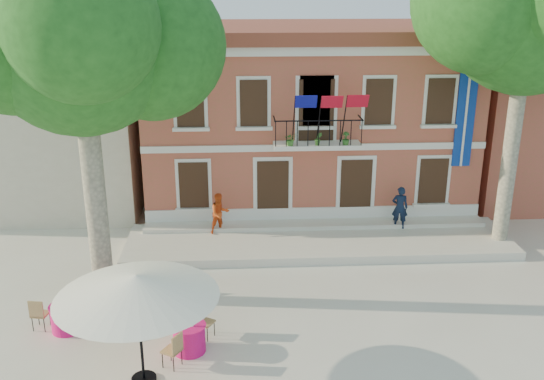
{
  "coord_description": "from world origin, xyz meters",
  "views": [
    {
      "loc": [
        -0.86,
        -15.87,
        9.13
      ],
      "look_at": [
        0.23,
        3.5,
        2.49
      ],
      "focal_mm": 40.0,
      "sensor_mm": 36.0,
      "label": 1
    }
  ],
  "objects_px": {
    "patio_umbrella": "(137,286)",
    "cafe_table_1": "(189,337)",
    "pedestrian_navy": "(400,207)",
    "plane_tree_west": "(79,40)",
    "plane_tree_east": "(530,7)",
    "cafe_table_0": "(66,317)",
    "cafe_table_3": "(118,286)",
    "pedestrian_orange": "(220,213)"
  },
  "relations": [
    {
      "from": "patio_umbrella",
      "to": "cafe_table_3",
      "type": "bearing_deg",
      "value": 107.99
    },
    {
      "from": "cafe_table_0",
      "to": "pedestrian_orange",
      "type": "bearing_deg",
      "value": 55.81
    },
    {
      "from": "patio_umbrella",
      "to": "cafe_table_1",
      "type": "bearing_deg",
      "value": 49.12
    },
    {
      "from": "patio_umbrella",
      "to": "pedestrian_navy",
      "type": "height_order",
      "value": "patio_umbrella"
    },
    {
      "from": "patio_umbrella",
      "to": "pedestrian_navy",
      "type": "bearing_deg",
      "value": 45.22
    },
    {
      "from": "patio_umbrella",
      "to": "cafe_table_1",
      "type": "distance_m",
      "value": 2.64
    },
    {
      "from": "plane_tree_east",
      "to": "cafe_table_1",
      "type": "height_order",
      "value": "plane_tree_east"
    },
    {
      "from": "plane_tree_west",
      "to": "patio_umbrella",
      "type": "height_order",
      "value": "plane_tree_west"
    },
    {
      "from": "pedestrian_navy",
      "to": "plane_tree_east",
      "type": "bearing_deg",
      "value": 172.1
    },
    {
      "from": "cafe_table_0",
      "to": "cafe_table_1",
      "type": "xyz_separation_m",
      "value": [
        3.46,
        -1.2,
        0.0
      ]
    },
    {
      "from": "plane_tree_east",
      "to": "cafe_table_3",
      "type": "distance_m",
      "value": 15.74
    },
    {
      "from": "cafe_table_1",
      "to": "cafe_table_3",
      "type": "bearing_deg",
      "value": 128.86
    },
    {
      "from": "pedestrian_navy",
      "to": "cafe_table_0",
      "type": "distance_m",
      "value": 12.48
    },
    {
      "from": "patio_umbrella",
      "to": "pedestrian_orange",
      "type": "relative_size",
      "value": 2.48
    },
    {
      "from": "cafe_table_3",
      "to": "pedestrian_navy",
      "type": "bearing_deg",
      "value": 24.19
    },
    {
      "from": "pedestrian_navy",
      "to": "patio_umbrella",
      "type": "bearing_deg",
      "value": 56.31
    },
    {
      "from": "patio_umbrella",
      "to": "cafe_table_3",
      "type": "xyz_separation_m",
      "value": [
        -1.33,
        4.11,
        -2.12
      ]
    },
    {
      "from": "patio_umbrella",
      "to": "cafe_table_0",
      "type": "xyz_separation_m",
      "value": [
        -2.44,
        2.38,
        -2.13
      ]
    },
    {
      "from": "plane_tree_west",
      "to": "plane_tree_east",
      "type": "xyz_separation_m",
      "value": [
        13.64,
        3.1,
        0.69
      ]
    },
    {
      "from": "pedestrian_navy",
      "to": "cafe_table_0",
      "type": "bearing_deg",
      "value": 40.42
    },
    {
      "from": "plane_tree_west",
      "to": "plane_tree_east",
      "type": "relative_size",
      "value": 0.92
    },
    {
      "from": "patio_umbrella",
      "to": "cafe_table_1",
      "type": "height_order",
      "value": "patio_umbrella"
    },
    {
      "from": "plane_tree_west",
      "to": "cafe_table_0",
      "type": "height_order",
      "value": "plane_tree_west"
    },
    {
      "from": "pedestrian_navy",
      "to": "cafe_table_3",
      "type": "bearing_deg",
      "value": 35.27
    },
    {
      "from": "pedestrian_orange",
      "to": "cafe_table_3",
      "type": "relative_size",
      "value": 0.84
    },
    {
      "from": "pedestrian_orange",
      "to": "pedestrian_navy",
      "type": "bearing_deg",
      "value": -23.73
    },
    {
      "from": "plane_tree_west",
      "to": "cafe_table_3",
      "type": "relative_size",
      "value": 5.73
    },
    {
      "from": "cafe_table_0",
      "to": "patio_umbrella",
      "type": "bearing_deg",
      "value": -44.37
    },
    {
      "from": "plane_tree_west",
      "to": "pedestrian_orange",
      "type": "distance_m",
      "value": 8.57
    },
    {
      "from": "plane_tree_east",
      "to": "plane_tree_west",
      "type": "bearing_deg",
      "value": -167.19
    },
    {
      "from": "plane_tree_west",
      "to": "pedestrian_orange",
      "type": "bearing_deg",
      "value": 50.73
    },
    {
      "from": "plane_tree_east",
      "to": "pedestrian_navy",
      "type": "relative_size",
      "value": 6.88
    },
    {
      "from": "plane_tree_west",
      "to": "cafe_table_1",
      "type": "distance_m",
      "value": 8.38
    },
    {
      "from": "pedestrian_orange",
      "to": "cafe_table_0",
      "type": "bearing_deg",
      "value": -148.69
    },
    {
      "from": "plane_tree_east",
      "to": "pedestrian_orange",
      "type": "bearing_deg",
      "value": 173.9
    },
    {
      "from": "cafe_table_0",
      "to": "cafe_table_1",
      "type": "height_order",
      "value": "same"
    },
    {
      "from": "cafe_table_0",
      "to": "cafe_table_3",
      "type": "bearing_deg",
      "value": 57.32
    },
    {
      "from": "pedestrian_orange",
      "to": "cafe_table_1",
      "type": "relative_size",
      "value": 0.83
    },
    {
      "from": "plane_tree_east",
      "to": "pedestrian_orange",
      "type": "distance_m",
      "value": 12.62
    },
    {
      "from": "pedestrian_navy",
      "to": "cafe_table_1",
      "type": "bearing_deg",
      "value": 55.72
    },
    {
      "from": "pedestrian_navy",
      "to": "plane_tree_west",
      "type": "bearing_deg",
      "value": 33.86
    },
    {
      "from": "cafe_table_1",
      "to": "cafe_table_3",
      "type": "xyz_separation_m",
      "value": [
        -2.36,
        2.92,
        0.01
      ]
    }
  ]
}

